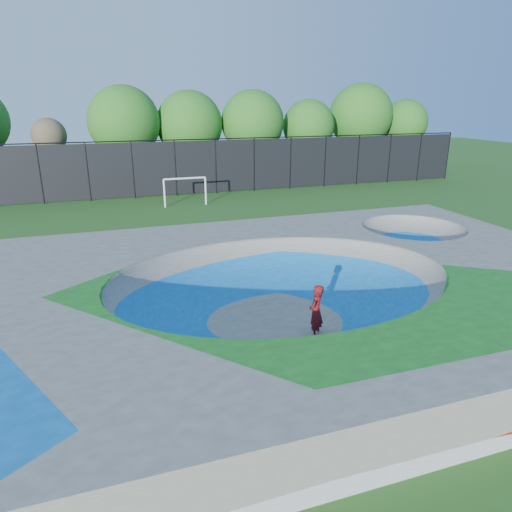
{
  "coord_description": "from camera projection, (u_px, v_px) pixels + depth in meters",
  "views": [
    {
      "loc": [
        -5.02,
        -12.43,
        6.66
      ],
      "look_at": [
        0.14,
        3.0,
        1.1
      ],
      "focal_mm": 32.0,
      "sensor_mm": 36.0,
      "label": 1
    }
  ],
  "objects": [
    {
      "name": "skater",
      "position": [
        316.0,
        312.0,
        13.28
      ],
      "size": [
        0.71,
        0.71,
        1.66
      ],
      "primitive_type": "imported",
      "rotation": [
        0.0,
        0.0,
        3.91
      ],
      "color": "red",
      "rests_on": "ground"
    },
    {
      "name": "skate_deck",
      "position": [
        282.0,
        296.0,
        14.57
      ],
      "size": [
        22.0,
        14.0,
        1.5
      ],
      "primitive_type": "cube",
      "color": "gray",
      "rests_on": "ground"
    },
    {
      "name": "skateboard",
      "position": [
        315.0,
        336.0,
        13.54
      ],
      "size": [
        0.73,
        0.68,
        0.05
      ],
      "primitive_type": "cube",
      "rotation": [
        0.0,
        0.0,
        0.72
      ],
      "color": "black",
      "rests_on": "ground"
    },
    {
      "name": "ground",
      "position": [
        281.0,
        317.0,
        14.81
      ],
      "size": [
        120.0,
        120.0,
        0.0
      ],
      "primitive_type": "plane",
      "color": "#245517",
      "rests_on": "ground"
    },
    {
      "name": "soccer_goal",
      "position": [
        185.0,
        186.0,
        29.98
      ],
      "size": [
        2.86,
        0.12,
        1.89
      ],
      "color": "white",
      "rests_on": "ground"
    },
    {
      "name": "treeline",
      "position": [
        183.0,
        123.0,
        37.29
      ],
      "size": [
        51.42,
        7.23,
        8.25
      ],
      "color": "#4F3B27",
      "rests_on": "ground"
    },
    {
      "name": "fence",
      "position": [
        175.0,
        167.0,
        32.98
      ],
      "size": [
        48.09,
        0.09,
        4.04
      ],
      "color": "black",
      "rests_on": "ground"
    }
  ]
}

